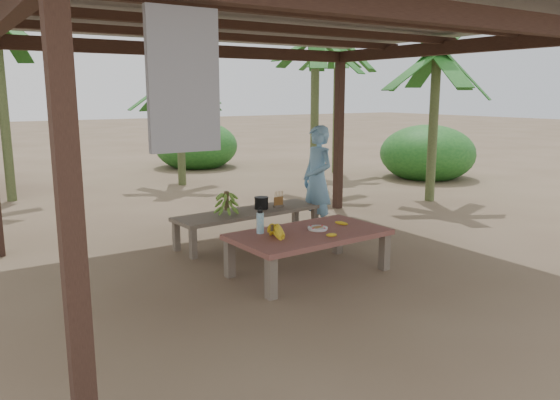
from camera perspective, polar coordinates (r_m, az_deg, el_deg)
ground at (r=6.73m, az=-0.45°, el=-6.89°), size 80.00×80.00×0.00m
pavilion at (r=6.42m, az=-0.52°, el=17.36°), size 6.60×5.60×2.95m
work_table at (r=6.35m, az=3.03°, el=-3.91°), size 1.84×1.08×0.50m
bench at (r=7.71m, az=-3.23°, el=-1.53°), size 2.24×0.79×0.45m
ripe_banana_bunch at (r=6.03m, az=-0.83°, el=-3.25°), size 0.28×0.25×0.17m
plate at (r=6.43m, az=3.95°, el=-2.98°), size 0.24×0.24×0.04m
loose_banana_front at (r=6.13m, az=5.40°, el=-3.66°), size 0.17×0.07×0.04m
loose_banana_side at (r=6.69m, az=6.44°, el=-2.42°), size 0.16×0.13×0.04m
water_flask at (r=6.24m, az=-2.09°, el=-2.33°), size 0.08×0.08×0.31m
green_banana_stalk at (r=7.46m, az=-5.61°, el=-0.24°), size 0.32×0.32×0.33m
cooking_pot at (r=7.80m, az=-1.96°, el=-0.34°), size 0.19×0.19×0.16m
skewer_rack at (r=7.91m, az=-0.16°, el=0.11°), size 0.19×0.10×0.24m
woman at (r=8.18m, az=3.94°, el=2.13°), size 0.40×0.60×1.62m
banana_plant_ne at (r=11.90m, az=3.73°, el=15.57°), size 1.80×1.80×3.51m
banana_plant_n at (r=12.64m, az=-10.51°, el=11.63°), size 1.80×1.80×2.71m
banana_plant_e at (r=10.95m, az=16.04°, el=13.37°), size 1.80×1.80×3.08m
banana_plant_far at (r=14.49m, az=6.04°, el=15.36°), size 1.80×1.80×3.68m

